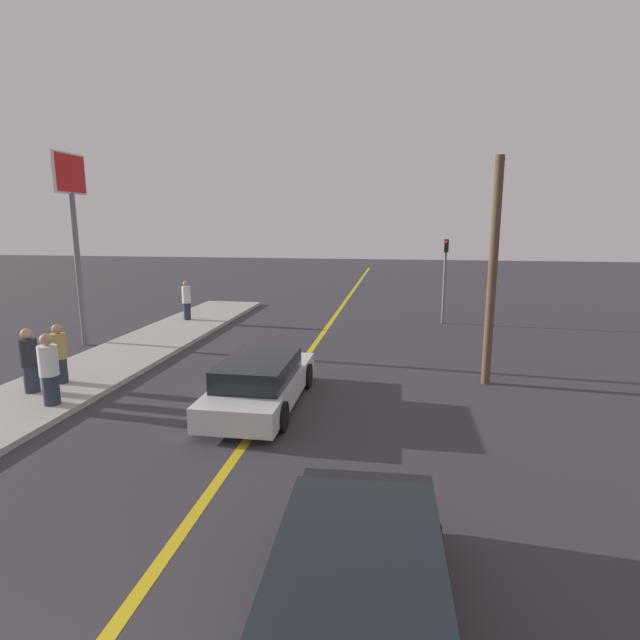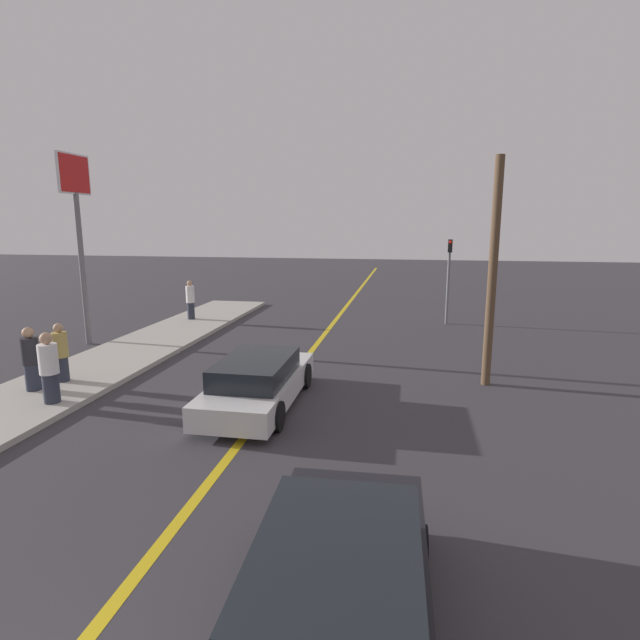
% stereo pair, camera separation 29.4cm
% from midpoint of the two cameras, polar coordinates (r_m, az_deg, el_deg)
% --- Properties ---
extents(road_center_line, '(0.20, 60.00, 0.01)m').
position_cam_midpoint_polar(road_center_line, '(20.34, 1.05, -1.49)').
color(road_center_line, gold).
rests_on(road_center_line, ground_plane).
extents(sidewalk_left, '(2.99, 24.45, 0.15)m').
position_cam_midpoint_polar(sidewalk_left, '(17.13, -22.46, -4.51)').
color(sidewalk_left, '#ADA89E').
rests_on(sidewalk_left, ground_plane).
extents(car_near_right_lane, '(2.07, 4.53, 1.40)m').
position_cam_midpoint_polar(car_near_right_lane, '(5.82, 3.78, -29.25)').
color(car_near_right_lane, black).
rests_on(car_near_right_lane, ground_plane).
extents(car_ahead_center, '(1.93, 4.75, 1.24)m').
position_cam_midpoint_polar(car_ahead_center, '(12.35, -6.39, -7.02)').
color(car_ahead_center, silver).
rests_on(car_ahead_center, ground_plane).
extents(pedestrian_near_curb, '(0.44, 0.44, 1.73)m').
position_cam_midpoint_polar(pedestrian_near_curb, '(13.56, -28.01, -4.90)').
color(pedestrian_near_curb, '#282D3D').
rests_on(pedestrian_near_curb, sidewalk_left).
extents(pedestrian_mid_group, '(0.43, 0.43, 1.67)m').
position_cam_midpoint_polar(pedestrian_mid_group, '(14.79, -29.66, -3.94)').
color(pedestrian_mid_group, '#282D3D').
rests_on(pedestrian_mid_group, sidewalk_left).
extents(pedestrian_far_standing, '(0.39, 0.39, 1.62)m').
position_cam_midpoint_polar(pedestrian_far_standing, '(15.24, -27.03, -3.35)').
color(pedestrian_far_standing, '#282D3D').
rests_on(pedestrian_far_standing, sidewalk_left).
extents(pedestrian_by_sign, '(0.38, 0.38, 1.74)m').
position_cam_midpoint_polar(pedestrian_by_sign, '(23.06, -14.24, 2.24)').
color(pedestrian_by_sign, '#282D3D').
rests_on(pedestrian_by_sign, sidewalk_left).
extents(traffic_light, '(0.18, 0.40, 3.72)m').
position_cam_midpoint_polar(traffic_light, '(22.52, 14.85, 5.30)').
color(traffic_light, slate).
rests_on(traffic_light, ground_plane).
extents(roadside_sign, '(0.20, 1.66, 6.78)m').
position_cam_midpoint_polar(roadside_sign, '(19.86, -25.66, 11.52)').
color(roadside_sign, slate).
rests_on(roadside_sign, ground_plane).
extents(utility_pole, '(0.24, 0.24, 6.14)m').
position_cam_midpoint_polar(utility_pole, '(14.17, 19.68, 4.93)').
color(utility_pole, brown).
rests_on(utility_pole, ground_plane).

